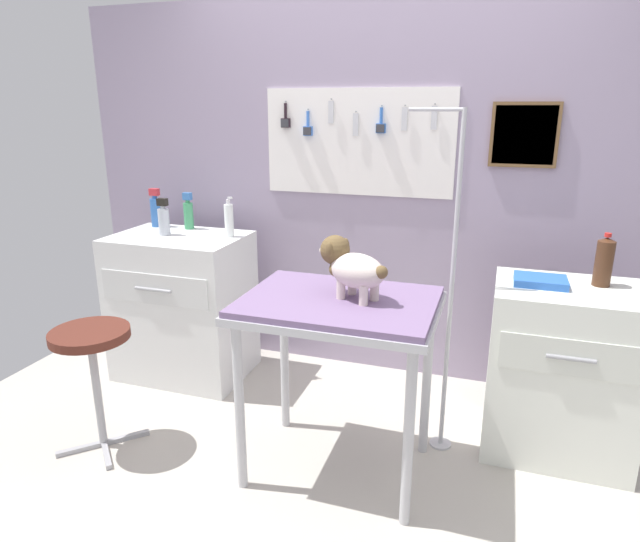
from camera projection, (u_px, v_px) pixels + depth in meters
ground at (314, 485)px, 2.56m from camera, size 4.40×4.00×0.04m
rear_wall_panel at (381, 193)px, 3.38m from camera, size 4.00×0.11×2.30m
grooming_table at (339, 319)px, 2.44m from camera, size 0.86×0.65×0.87m
grooming_arm at (449, 302)px, 2.61m from camera, size 0.30×0.11×1.67m
dog at (351, 266)px, 2.38m from camera, size 0.36×0.26×0.27m
counter_left at (183, 306)px, 3.49m from camera, size 0.80×0.58×0.91m
cabinet_right at (560, 370)px, 2.70m from camera, size 0.68×0.54×0.86m
stool at (92, 351)px, 2.67m from camera, size 0.38×0.38×0.64m
spray_bottle_short at (164, 219)px, 3.35m from camera, size 0.07×0.07×0.23m
shampoo_bottle at (229, 220)px, 3.30m from camera, size 0.06×0.05×0.24m
spray_bottle_tall at (188, 213)px, 3.52m from camera, size 0.06×0.06×0.23m
pump_bottle_white at (156, 210)px, 3.58m from camera, size 0.07×0.07×0.25m
soda_bottle at (604, 262)px, 2.57m from camera, size 0.08×0.08×0.25m
supply_tray at (540, 281)px, 2.61m from camera, size 0.24×0.18×0.04m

